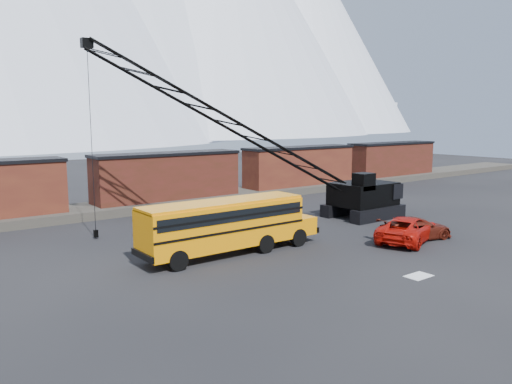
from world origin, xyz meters
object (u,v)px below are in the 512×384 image
Objects in this scene: red_pickup at (407,229)px; crawler_crane at (234,126)px; maroon_suv at (416,228)px; school_bus at (228,224)px.

crawler_crane is (-6.54, 10.08, 6.53)m from red_pickup.
red_pickup is 1.14× the size of maroon_suv.
red_pickup is at bearing -22.58° from school_bus.
school_bus is at bearing 48.07° from red_pickup.
school_bus is 11.79m from red_pickup.
red_pickup is (10.85, -4.51, -0.98)m from school_bus.
red_pickup reaches higher than maroon_suv.
red_pickup is 0.86m from maroon_suv.
school_bus is 0.51× the size of crawler_crane.
crawler_crane reaches higher than red_pickup.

